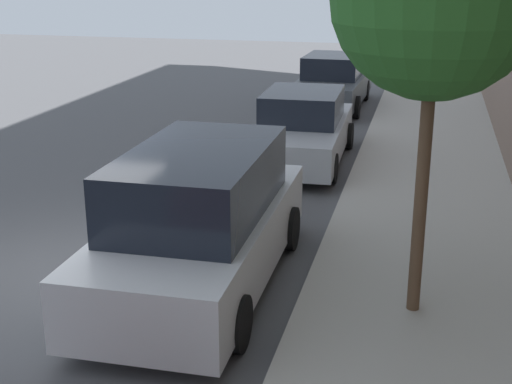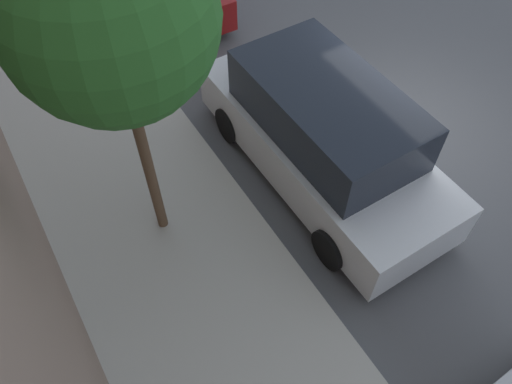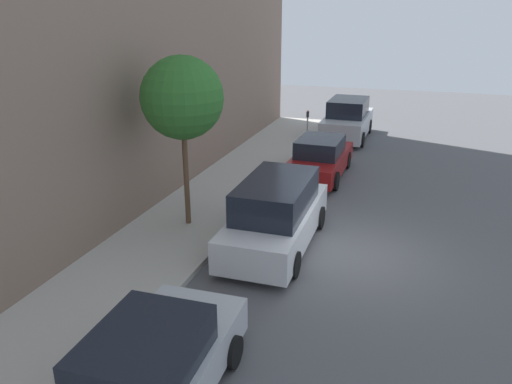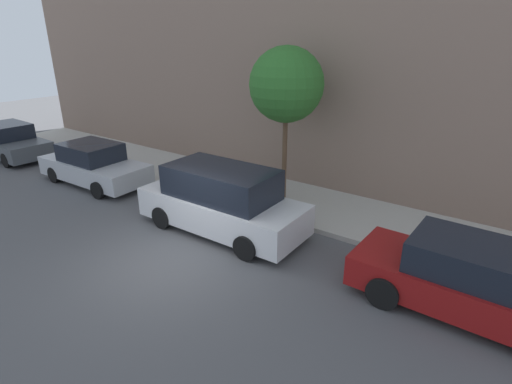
{
  "view_description": "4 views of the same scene",
  "coord_description": "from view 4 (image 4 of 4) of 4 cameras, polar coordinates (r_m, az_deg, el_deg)",
  "views": [
    {
      "loc": [
        4.9,
        -8.29,
        4.19
      ],
      "look_at": [
        2.59,
        1.21,
        1.0
      ],
      "focal_mm": 50.0,
      "sensor_mm": 36.0,
      "label": 1
    },
    {
      "loc": [
        5.96,
        4.28,
        6.72
      ],
      "look_at": [
        3.67,
        0.54,
        1.0
      ],
      "focal_mm": 35.0,
      "sensor_mm": 36.0,
      "label": 2
    },
    {
      "loc": [
        -1.32,
        12.02,
        6.13
      ],
      "look_at": [
        3.11,
        -1.21,
        1.0
      ],
      "focal_mm": 35.0,
      "sensor_mm": 36.0,
      "label": 3
    },
    {
      "loc": [
        -5.73,
        -6.74,
        5.29
      ],
      "look_at": [
        3.05,
        -0.44,
        1.0
      ],
      "focal_mm": 28.0,
      "sensor_mm": 36.0,
      "label": 4
    }
  ],
  "objects": [
    {
      "name": "parked_sedan_second",
      "position": [
        9.17,
        27.94,
        -11.07
      ],
      "size": [
        1.92,
        4.54,
        1.54
      ],
      "color": "maroon",
      "rests_on": "ground_plane"
    },
    {
      "name": "parked_sedan_fourth",
      "position": [
        16.15,
        -22.15,
        3.6
      ],
      "size": [
        1.93,
        4.55,
        1.54
      ],
      "color": "#B7BABF",
      "rests_on": "ground_plane"
    },
    {
      "name": "parked_minivan_third",
      "position": [
        11.27,
        -4.92,
        -1.25
      ],
      "size": [
        2.02,
        4.92,
        1.9
      ],
      "color": "silver",
      "rests_on": "ground_plane"
    },
    {
      "name": "fire_hydrant",
      "position": [
        24.48,
        -30.45,
        7.39
      ],
      "size": [
        0.2,
        0.2,
        0.69
      ],
      "color": "gold",
      "rests_on": "sidewalk"
    },
    {
      "name": "street_tree",
      "position": [
        12.55,
        4.36,
        14.98
      ],
      "size": [
        2.29,
        2.29,
        4.85
      ],
      "color": "brown",
      "rests_on": "sidewalk"
    },
    {
      "name": "parked_sedan_fifth",
      "position": [
        21.47,
        -31.74,
        6.13
      ],
      "size": [
        1.93,
        4.55,
        1.54
      ],
      "color": "#4C5156",
      "rests_on": "ground_plane"
    },
    {
      "name": "sidewalk",
      "position": [
        13.73,
        3.3,
        -0.72
      ],
      "size": [
        3.06,
        32.0,
        0.15
      ],
      "color": "#B2ADA3",
      "rests_on": "ground_plane"
    },
    {
      "name": "ground_plane",
      "position": [
        10.31,
        -12.16,
        -9.77
      ],
      "size": [
        60.0,
        60.0,
        0.0
      ],
      "primitive_type": "plane",
      "color": "#515154"
    }
  ]
}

